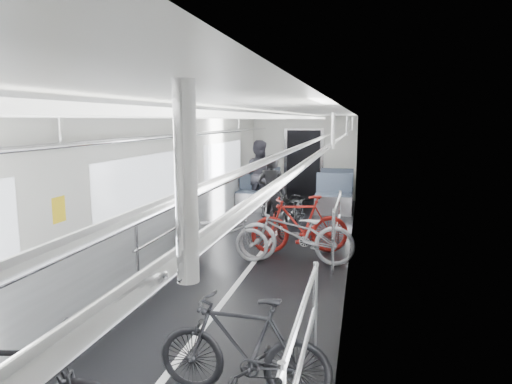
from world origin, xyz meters
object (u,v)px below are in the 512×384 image
at_px(bike_left_far, 220,234).
at_px(bike_right_far, 300,224).
at_px(person_standing, 271,193).
at_px(person_seated, 258,175).
at_px(bike_right_near, 243,347).
at_px(bike_right_mid, 295,233).
at_px(bike_aisle, 292,212).

distance_m(bike_left_far, bike_right_far, 1.40).
bearing_deg(bike_right_far, bike_left_far, -77.95).
relative_size(person_standing, person_seated, 0.90).
height_order(bike_right_near, bike_right_far, bike_right_far).
xyz_separation_m(bike_left_far, bike_right_mid, (1.24, 0.05, 0.07)).
height_order(bike_left_far, bike_right_far, bike_right_far).
bearing_deg(bike_right_far, bike_right_mid, -15.04).
distance_m(bike_left_far, person_standing, 2.21).
distance_m(bike_right_far, person_seated, 4.15).
xyz_separation_m(bike_right_near, bike_aisle, (-0.47, 5.66, -0.00)).
relative_size(bike_right_near, bike_right_far, 0.87).
distance_m(bike_right_near, bike_right_far, 4.27).
relative_size(bike_aisle, person_seated, 0.94).
bearing_deg(bike_right_far, person_seated, -172.37).
bearing_deg(person_standing, bike_right_mid, 108.36).
height_order(bike_left_far, person_seated, person_seated).
height_order(bike_left_far, bike_aisle, bike_aisle).
distance_m(bike_aisle, person_seated, 2.76).
xyz_separation_m(bike_right_far, bike_aisle, (-0.36, 1.39, -0.07)).
bearing_deg(person_seated, person_standing, 107.57).
xyz_separation_m(bike_left_far, person_seated, (-0.38, 4.45, 0.46)).
relative_size(bike_right_mid, person_seated, 1.06).
relative_size(bike_right_near, person_standing, 0.93).
relative_size(bike_right_near, bike_aisle, 0.88).
distance_m(bike_left_far, bike_aisle, 2.22).
height_order(bike_right_far, bike_aisle, bike_right_far).
height_order(bike_right_mid, person_seated, person_seated).
bearing_deg(bike_right_mid, bike_right_far, 179.72).
xyz_separation_m(bike_right_far, person_standing, (-0.81, 1.49, 0.29)).
xyz_separation_m(bike_right_near, person_standing, (-0.91, 5.76, 0.35)).
bearing_deg(bike_right_mid, bike_aisle, -170.38).
bearing_deg(bike_left_far, bike_right_far, -61.82).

